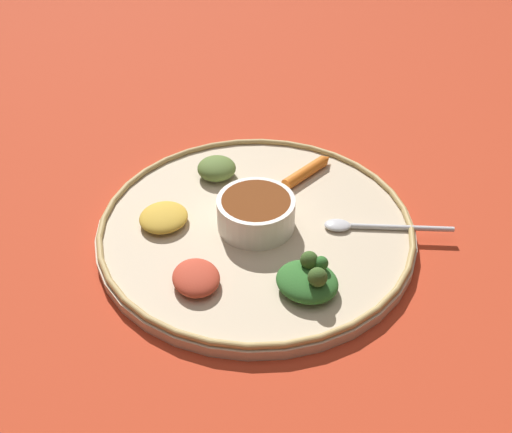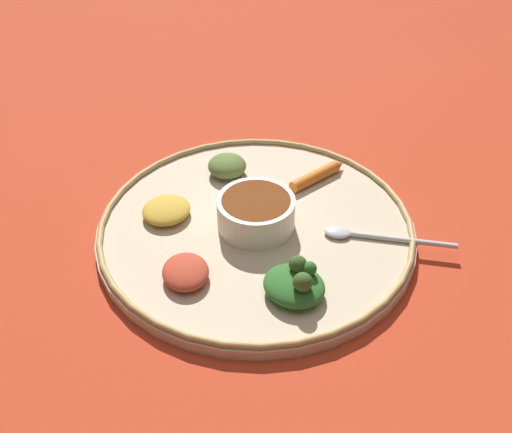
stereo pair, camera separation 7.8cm
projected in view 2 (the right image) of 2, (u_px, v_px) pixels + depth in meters
ground_plane at (256, 234)px, 0.80m from camera, size 2.40×2.40×0.00m
platter at (256, 230)px, 0.79m from camera, size 0.41×0.41×0.01m
platter_rim at (256, 224)px, 0.79m from camera, size 0.41×0.41×0.01m
center_bowl at (256, 212)px, 0.78m from camera, size 0.10×0.10×0.04m
spoon at (368, 236)px, 0.77m from camera, size 0.02×0.17×0.01m
greens_pile at (295, 283)px, 0.69m from camera, size 0.09×0.10×0.04m
carrot_near_spoon at (318, 175)px, 0.86m from camera, size 0.08×0.08×0.02m
mound_collards at (227, 166)px, 0.87m from camera, size 0.08×0.08×0.03m
mound_berbere_red at (186, 272)px, 0.71m from camera, size 0.08×0.07×0.02m
mound_lentil_yellow at (166, 210)px, 0.80m from camera, size 0.08×0.08×0.02m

